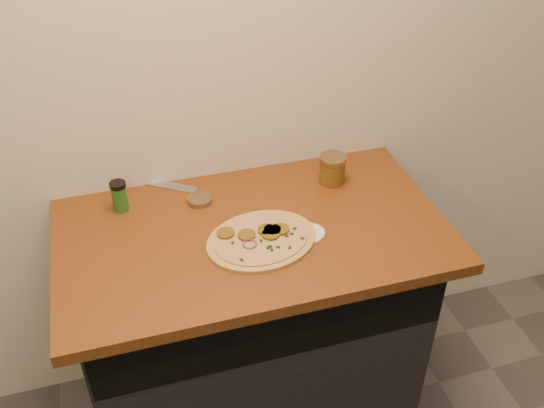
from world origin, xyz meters
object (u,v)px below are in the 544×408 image
object	(u,v)px
chefs_knife	(150,182)
spice_shaker	(120,196)
pizza	(261,239)
salsa_jar	(332,169)

from	to	relation	value
chefs_knife	spice_shaker	distance (m)	0.17
pizza	chefs_knife	xyz separation A→B (m)	(-0.28, 0.41, -0.00)
chefs_knife	pizza	bearing A→B (deg)	-55.39
chefs_knife	spice_shaker	world-z (taller)	spice_shaker
chefs_knife	spice_shaker	xyz separation A→B (m)	(-0.11, -0.13, 0.05)
salsa_jar	spice_shaker	bearing A→B (deg)	176.48
salsa_jar	chefs_knife	bearing A→B (deg)	164.18
chefs_knife	salsa_jar	xyz separation A→B (m)	(0.60, -0.17, 0.05)
salsa_jar	spice_shaker	world-z (taller)	spice_shaker
spice_shaker	pizza	bearing A→B (deg)	-35.98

